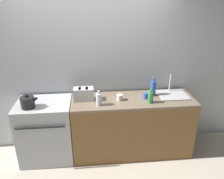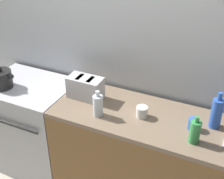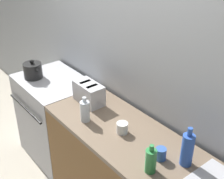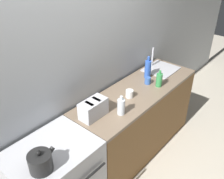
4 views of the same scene
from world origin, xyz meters
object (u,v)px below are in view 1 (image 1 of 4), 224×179
at_px(toaster, 84,94).
at_px(cup_blue, 145,96).
at_px(cup_white, 120,97).
at_px(stove, 47,130).
at_px(bottle_blue, 153,88).
at_px(kettle, 28,102).
at_px(bottle_green, 151,97).
at_px(bottle_clear, 99,99).

relative_size(toaster, cup_blue, 3.30).
bearing_deg(cup_white, stove, 179.25).
bearing_deg(bottle_blue, toaster, -177.41).
relative_size(kettle, cup_blue, 2.69).
xyz_separation_m(stove, cup_white, (1.10, -0.01, 0.50)).
relative_size(stove, bottle_green, 4.50).
bearing_deg(bottle_blue, cup_blue, -145.23).
bearing_deg(cup_blue, stove, 179.89).
height_order(kettle, bottle_blue, bottle_blue).
bearing_deg(bottle_clear, toaster, 138.89).
bearing_deg(bottle_blue, cup_white, -168.48).
bearing_deg(bottle_green, cup_white, 163.68).
bearing_deg(bottle_green, bottle_clear, -179.85).
relative_size(stove, cup_white, 10.58).
relative_size(kettle, bottle_clear, 1.10).
bearing_deg(kettle, bottle_clear, -1.23).
height_order(stove, bottle_clear, bottle_clear).
distance_m(toaster, bottle_clear, 0.28).
relative_size(bottle_green, bottle_blue, 0.72).
relative_size(bottle_blue, cup_blue, 3.31).
height_order(kettle, bottle_green, bottle_green).
relative_size(bottle_green, cup_white, 2.35).
distance_m(stove, bottle_green, 1.63).
bearing_deg(cup_white, kettle, -175.26).
bearing_deg(stove, bottle_green, -5.19).
height_order(stove, kettle, kettle).
height_order(toaster, bottle_blue, bottle_blue).
relative_size(stove, cup_blue, 10.71).
height_order(toaster, cup_blue, toaster).
xyz_separation_m(stove, bottle_green, (1.53, -0.14, 0.54)).
bearing_deg(toaster, bottle_green, -10.97).
relative_size(kettle, bottle_blue, 0.81).
relative_size(kettle, toaster, 0.81).
xyz_separation_m(toaster, bottle_clear, (0.21, -0.19, -0.00)).
height_order(bottle_clear, cup_blue, bottle_clear).
bearing_deg(cup_blue, bottle_clear, -168.79).
xyz_separation_m(bottle_green, bottle_blue, (0.10, 0.23, 0.03)).
relative_size(toaster, bottle_blue, 1.00).
bearing_deg(bottle_blue, bottle_green, -113.18).
height_order(kettle, toaster, kettle).
distance_m(bottle_clear, bottle_green, 0.73).
bearing_deg(stove, bottle_blue, 3.24).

